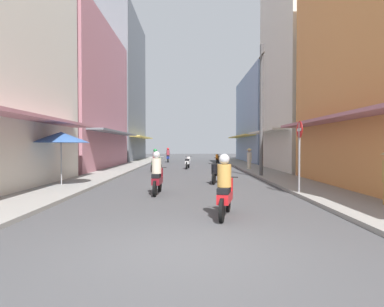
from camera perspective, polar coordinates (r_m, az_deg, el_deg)
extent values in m
plane|color=#424244|center=(23.65, -0.66, -2.95)|extent=(97.81, 97.81, 0.00)
cube|color=gray|center=(24.19, -12.52, -2.74)|extent=(2.20, 52.46, 0.12)
cube|color=gray|center=(24.13, 11.22, -2.74)|extent=(2.20, 52.46, 0.12)
cube|color=#B7727F|center=(12.54, -27.49, 5.90)|extent=(1.10, 12.20, 0.12)
cube|color=#B7727F|center=(27.10, -20.45, 9.26)|extent=(6.00, 13.26, 11.08)
cube|color=slate|center=(25.87, -13.09, 3.59)|extent=(1.10, 11.94, 0.12)
cube|color=slate|center=(40.46, -13.73, 10.89)|extent=(6.00, 12.67, 17.01)
cube|color=#EFD159|center=(39.25, -8.70, 2.84)|extent=(1.10, 11.40, 0.12)
cube|color=#B7727F|center=(12.51, 25.54, 5.93)|extent=(1.10, 12.37, 0.12)
cube|color=silver|center=(25.49, 20.88, 14.63)|extent=(6.00, 8.73, 15.33)
cube|color=silver|center=(23.79, 12.88, 3.79)|extent=(1.10, 7.86, 0.12)
cube|color=#8CA5CC|center=(36.17, 14.02, 5.92)|extent=(6.00, 13.34, 9.35)
cube|color=#EFD159|center=(35.37, 8.49, 3.00)|extent=(1.10, 12.01, 0.12)
cylinder|color=black|center=(12.61, -5.69, -5.45)|extent=(0.11, 0.56, 0.56)
cylinder|color=black|center=(11.38, -6.57, -6.19)|extent=(0.11, 0.56, 0.56)
cube|color=maroon|center=(11.92, -6.15, -4.78)|extent=(0.33, 1.01, 0.24)
cube|color=black|center=(11.71, -6.29, -3.91)|extent=(0.31, 0.57, 0.14)
cylinder|color=maroon|center=(12.45, -5.78, -3.60)|extent=(0.28, 0.28, 0.45)
cylinder|color=black|center=(12.43, -5.78, -2.45)|extent=(0.55, 0.06, 0.03)
cylinder|color=beige|center=(11.73, -6.26, -2.19)|extent=(0.34, 0.34, 0.55)
sphere|color=#B2B2B7|center=(11.71, -6.27, -0.23)|extent=(0.26, 0.26, 0.26)
cylinder|color=black|center=(14.87, 3.86, -4.41)|extent=(0.24, 0.56, 0.56)
cylinder|color=black|center=(16.08, 4.86, -3.98)|extent=(0.24, 0.56, 0.56)
cube|color=black|center=(15.50, 4.42, -3.36)|extent=(0.56, 1.04, 0.24)
cube|color=black|center=(15.68, 4.58, -2.57)|extent=(0.43, 0.62, 0.14)
cylinder|color=black|center=(14.95, 3.97, -2.76)|extent=(0.28, 0.28, 0.45)
cylinder|color=black|center=(14.94, 3.97, -1.81)|extent=(0.53, 0.19, 0.03)
cylinder|color=black|center=(25.72, -0.59, -1.97)|extent=(0.15, 0.57, 0.56)
cylinder|color=black|center=(24.48, -0.95, -2.14)|extent=(0.15, 0.57, 0.56)
cube|color=silver|center=(25.04, -0.78, -1.56)|extent=(0.40, 1.03, 0.24)
cube|color=black|center=(24.83, -0.84, -1.12)|extent=(0.35, 0.59, 0.14)
cylinder|color=silver|center=(25.57, -0.63, -1.05)|extent=(0.28, 0.28, 0.45)
cylinder|color=black|center=(25.56, -0.63, -0.49)|extent=(0.55, 0.10, 0.03)
cylinder|color=black|center=(35.87, -4.30, -1.04)|extent=(0.14, 0.57, 0.56)
cylinder|color=black|center=(34.62, -4.22, -1.12)|extent=(0.14, 0.57, 0.56)
cube|color=#1E38B7|center=(35.19, -4.26, -0.72)|extent=(0.39, 1.02, 0.24)
cube|color=black|center=(34.98, -4.25, -0.41)|extent=(0.34, 0.59, 0.14)
cylinder|color=#1E38B7|center=(35.73, -4.30, -0.37)|extent=(0.28, 0.28, 0.45)
cylinder|color=black|center=(35.73, -4.30, 0.03)|extent=(0.55, 0.09, 0.03)
cylinder|color=#99333F|center=(35.02, -4.25, 0.17)|extent=(0.34, 0.34, 0.55)
sphere|color=red|center=(35.02, -4.25, 0.82)|extent=(0.26, 0.26, 0.26)
cylinder|color=black|center=(32.20, 4.39, -1.31)|extent=(0.19, 0.56, 0.56)
cylinder|color=black|center=(33.44, 4.65, -1.21)|extent=(0.19, 0.56, 0.56)
cube|color=orange|center=(32.86, 4.53, -0.87)|extent=(0.48, 1.04, 0.24)
cube|color=black|center=(33.05, 4.58, -0.51)|extent=(0.39, 0.61, 0.14)
cylinder|color=orange|center=(32.31, 4.42, -0.55)|extent=(0.28, 0.28, 0.45)
cylinder|color=black|center=(32.30, 4.42, -0.11)|extent=(0.54, 0.14, 0.03)
cylinder|color=black|center=(8.83, 6.39, -8.39)|extent=(0.21, 0.56, 0.56)
cylinder|color=black|center=(7.61, 5.27, -9.96)|extent=(0.21, 0.56, 0.56)
cube|color=red|center=(8.13, 5.83, -7.66)|extent=(0.50, 1.04, 0.24)
cube|color=black|center=(7.90, 5.65, -6.45)|extent=(0.40, 0.61, 0.14)
cylinder|color=red|center=(8.64, 6.30, -5.78)|extent=(0.28, 0.28, 0.45)
cylinder|color=black|center=(8.62, 6.30, -4.13)|extent=(0.54, 0.16, 0.03)
cylinder|color=#BF8C3F|center=(7.91, 5.70, -3.89)|extent=(0.34, 0.34, 0.55)
sphere|color=#B2B2B7|center=(7.89, 5.71, -0.99)|extent=(0.26, 0.26, 0.26)
cylinder|color=black|center=(23.12, -5.69, -2.35)|extent=(0.24, 0.56, 0.56)
cylinder|color=black|center=(21.97, -6.92, -2.55)|extent=(0.24, 0.56, 0.56)
cube|color=#197233|center=(22.49, -6.34, -1.90)|extent=(0.55, 1.04, 0.24)
cube|color=black|center=(22.29, -6.54, -1.41)|extent=(0.43, 0.62, 0.14)
cylinder|color=#197233|center=(22.98, -5.81, -1.33)|extent=(0.28, 0.28, 0.45)
cylinder|color=black|center=(22.97, -5.82, -0.71)|extent=(0.54, 0.19, 0.03)
cylinder|color=#99333F|center=(22.32, -6.49, -0.51)|extent=(0.34, 0.34, 0.55)
sphere|color=#197233|center=(22.31, -6.49, 0.52)|extent=(0.26, 0.26, 0.26)
cylinder|color=beige|center=(23.62, 10.05, -2.11)|extent=(0.28, 0.28, 0.71)
cylinder|color=beige|center=(23.59, 10.05, -0.52)|extent=(0.34, 0.34, 0.60)
sphere|color=tan|center=(23.58, 10.06, 0.55)|extent=(0.22, 0.22, 0.22)
cone|color=#D1B77A|center=(23.58, 10.06, 0.79)|extent=(0.44, 0.44, 0.16)
cylinder|color=#99999E|center=(14.69, -22.03, -1.39)|extent=(0.05, 0.05, 2.19)
cone|color=#335999|center=(14.68, -22.07, 2.68)|extent=(2.34, 2.34, 0.45)
cylinder|color=#4C4C4F|center=(18.60, 12.13, 7.28)|extent=(0.20, 0.20, 7.41)
cylinder|color=#3F382D|center=(19.17, 12.18, 16.55)|extent=(0.08, 1.20, 0.08)
cylinder|color=gray|center=(12.12, 18.37, -0.95)|extent=(0.07, 0.07, 2.60)
cylinder|color=red|center=(12.13, 18.41, 4.02)|extent=(0.02, 0.60, 0.60)
cube|color=white|center=(12.13, 18.41, 4.02)|extent=(0.03, 0.40, 0.10)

